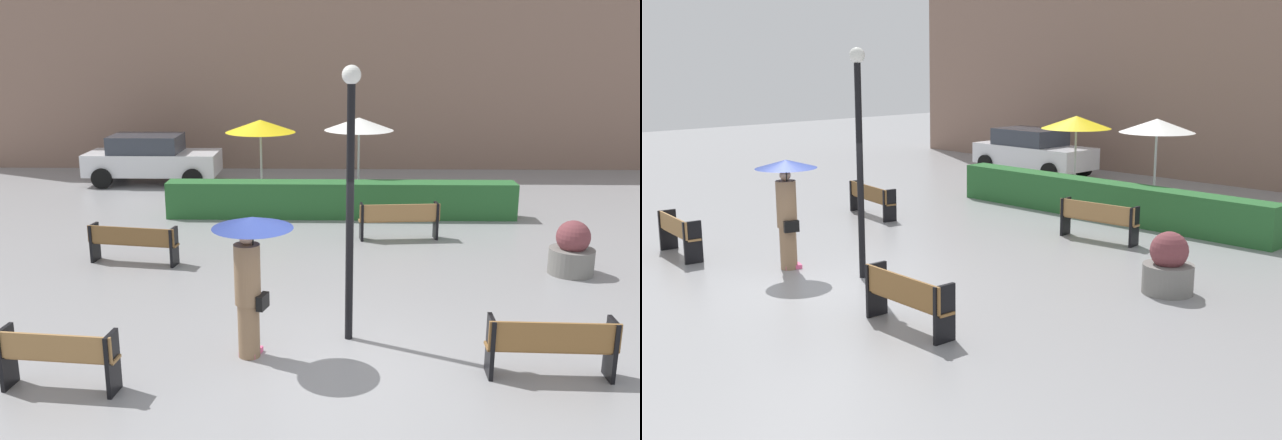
{
  "view_description": "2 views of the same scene",
  "coord_description": "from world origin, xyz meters",
  "views": [
    {
      "loc": [
        0.12,
        -9.15,
        4.52
      ],
      "look_at": [
        -0.13,
        2.65,
        1.43
      ],
      "focal_mm": 38.64,
      "sensor_mm": 36.0,
      "label": 1
    },
    {
      "loc": [
        11.83,
        -7.79,
        4.07
      ],
      "look_at": [
        1.04,
        2.72,
        0.91
      ],
      "focal_mm": 44.56,
      "sensor_mm": 36.0,
      "label": 2
    }
  ],
  "objects": [
    {
      "name": "bench_back_row",
      "position": [
        1.63,
        6.33,
        0.52
      ],
      "size": [
        1.89,
        0.5,
        0.86
      ],
      "color": "#9E7242",
      "rests_on": "ground"
    },
    {
      "name": "patio_umbrella_yellow",
      "position": [
        -1.96,
        10.12,
        2.18
      ],
      "size": [
        1.97,
        1.97,
        2.36
      ],
      "color": "silver",
      "rests_on": "ground"
    },
    {
      "name": "ground_plane",
      "position": [
        0.0,
        0.0,
        0.0
      ],
      "size": [
        60.0,
        60.0,
        0.0
      ],
      "primitive_type": "plane",
      "color": "gray"
    },
    {
      "name": "patio_umbrella_white",
      "position": [
        0.79,
        9.89,
        2.27
      ],
      "size": [
        1.92,
        1.92,
        2.45
      ],
      "color": "silver",
      "rests_on": "ground"
    },
    {
      "name": "parked_car",
      "position": [
        -5.79,
        12.74,
        0.82
      ],
      "size": [
        4.2,
        1.97,
        1.57
      ],
      "color": "silver",
      "rests_on": "ground"
    },
    {
      "name": "bench_near_left",
      "position": [
        -3.5,
        -0.95,
        0.51
      ],
      "size": [
        1.62,
        0.52,
        0.85
      ],
      "color": "#9E7242",
      "rests_on": "ground"
    },
    {
      "name": "building_facade",
      "position": [
        0.0,
        16.0,
        4.45
      ],
      "size": [
        28.0,
        1.2,
        8.89
      ],
      "primitive_type": "cube",
      "color": "#846656",
      "rests_on": "ground"
    },
    {
      "name": "planter_pot",
      "position": [
        4.84,
        3.98,
        0.47
      ],
      "size": [
        0.88,
        0.88,
        1.09
      ],
      "color": "slate",
      "rests_on": "ground"
    },
    {
      "name": "hedge_strip",
      "position": [
        0.29,
        8.4,
        0.47
      ],
      "size": [
        9.08,
        0.7,
        0.95
      ],
      "primitive_type": "cube",
      "color": "#28602D",
      "rests_on": "ground"
    },
    {
      "name": "bench_far_left",
      "position": [
        -4.05,
        4.42,
        0.48
      ],
      "size": [
        1.91,
        0.65,
        0.8
      ],
      "color": "brown",
      "rests_on": "ground"
    },
    {
      "name": "pedestrian_with_umbrella",
      "position": [
        -1.07,
        0.13,
        1.47
      ],
      "size": [
        1.16,
        1.16,
        2.13
      ],
      "color": "#8C6B4C",
      "rests_on": "ground"
    },
    {
      "name": "lamp_post",
      "position": [
        0.36,
        0.8,
        2.54
      ],
      "size": [
        0.28,
        0.28,
        4.18
      ],
      "color": "black",
      "rests_on": "ground"
    },
    {
      "name": "bench_near_right",
      "position": [
        3.1,
        -0.45,
        0.5
      ],
      "size": [
        1.76,
        0.44,
        0.86
      ],
      "color": "olive",
      "rests_on": "ground"
    }
  ]
}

